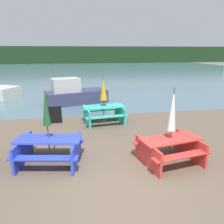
% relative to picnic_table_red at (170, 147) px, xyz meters
% --- Properties ---
extents(ground_plane, '(60.00, 60.00, 0.00)m').
position_rel_picnic_table_red_xyz_m(ground_plane, '(-1.74, -1.01, -0.45)').
color(ground_plane, brown).
extents(water, '(60.00, 50.00, 0.00)m').
position_rel_picnic_table_red_xyz_m(water, '(-1.74, 29.97, -0.45)').
color(water, slate).
rests_on(water, ground_plane).
extents(far_treeline, '(80.00, 1.60, 4.00)m').
position_rel_picnic_table_red_xyz_m(far_treeline, '(-1.74, 49.97, 1.55)').
color(far_treeline, '#193319').
rests_on(far_treeline, water).
extents(picnic_table_red, '(1.90, 1.65, 0.73)m').
position_rel_picnic_table_red_xyz_m(picnic_table_red, '(0.00, 0.00, 0.00)').
color(picnic_table_red, red).
rests_on(picnic_table_red, ground_plane).
extents(picnic_table_blue, '(1.99, 1.67, 0.75)m').
position_rel_picnic_table_red_xyz_m(picnic_table_blue, '(-3.34, 0.52, 0.01)').
color(picnic_table_blue, blue).
rests_on(picnic_table_blue, ground_plane).
extents(picnic_table_teal, '(1.91, 1.57, 0.76)m').
position_rel_picnic_table_red_xyz_m(picnic_table_teal, '(-1.35, 3.78, 0.02)').
color(picnic_table_teal, '#33B7A8').
rests_on(picnic_table_teal, ground_plane).
extents(umbrella_gold, '(0.30, 0.30, 2.01)m').
position_rel_picnic_table_red_xyz_m(umbrella_gold, '(-1.35, 3.78, 1.06)').
color(umbrella_gold, brown).
rests_on(umbrella_gold, ground_plane).
extents(umbrella_darkgreen, '(0.21, 0.21, 2.09)m').
position_rel_picnic_table_red_xyz_m(umbrella_darkgreen, '(-3.34, 0.52, 1.14)').
color(umbrella_darkgreen, brown).
rests_on(umbrella_darkgreen, ground_plane).
extents(umbrella_white, '(0.23, 0.23, 2.16)m').
position_rel_picnic_table_red_xyz_m(umbrella_white, '(-0.00, 0.00, 1.09)').
color(umbrella_white, brown).
rests_on(umbrella_white, ground_plane).
extents(boat, '(3.82, 2.46, 1.52)m').
position_rel_picnic_table_red_xyz_m(boat, '(-2.59, 7.79, 0.11)').
color(boat, '#333856').
rests_on(boat, water).
extents(signboard, '(0.55, 0.08, 0.75)m').
position_rel_picnic_table_red_xyz_m(signboard, '(-3.44, 4.12, -0.07)').
color(signboard, black).
rests_on(signboard, ground_plane).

